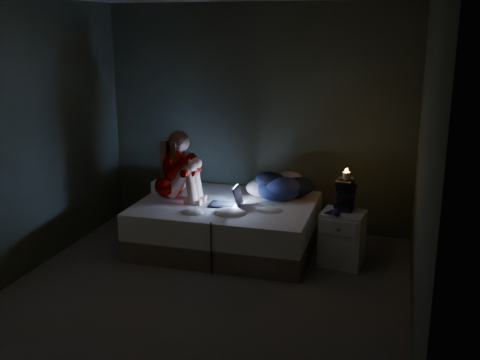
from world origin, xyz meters
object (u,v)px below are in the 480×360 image
at_px(bed, 227,225).
at_px(laptop, 225,195).
at_px(phone, 332,213).
at_px(woman, 169,165).
at_px(nightstand, 342,238).
at_px(candle, 346,177).

height_order(bed, laptop, laptop).
xyz_separation_m(bed, phone, (1.15, -0.18, 0.30)).
relative_size(bed, laptop, 5.65).
relative_size(woman, nightstand, 1.40).
distance_m(woman, nightstand, 1.97).
bearing_deg(phone, woman, -160.89).
bearing_deg(laptop, candle, 1.43).
xyz_separation_m(laptop, candle, (1.23, 0.08, 0.26)).
height_order(laptop, phone, laptop).
bearing_deg(nightstand, laptop, -173.03).
distance_m(woman, laptop, 0.69).
bearing_deg(candle, phone, -123.75).
relative_size(woman, laptop, 2.36).
height_order(bed, nightstand, nightstand).
bearing_deg(candle, laptop, -176.15).
xyz_separation_m(nightstand, candle, (0.00, 0.08, 0.61)).
relative_size(bed, woman, 2.39).
bearing_deg(woman, candle, 2.76).
bearing_deg(laptop, phone, -6.17).
bearing_deg(phone, laptop, -161.48).
bearing_deg(candle, bed, 178.86).
bearing_deg(phone, bed, -166.75).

